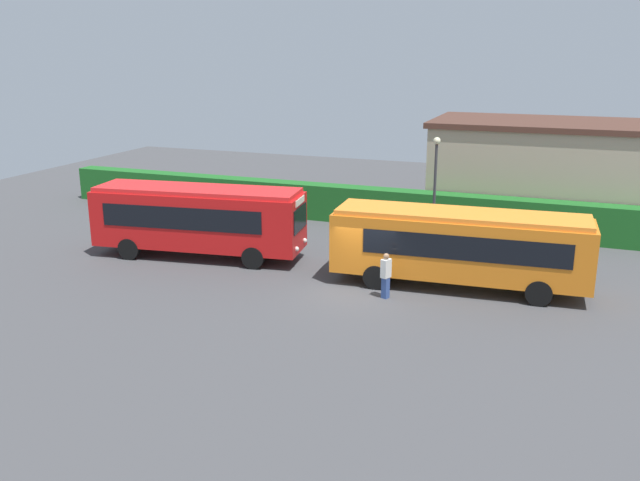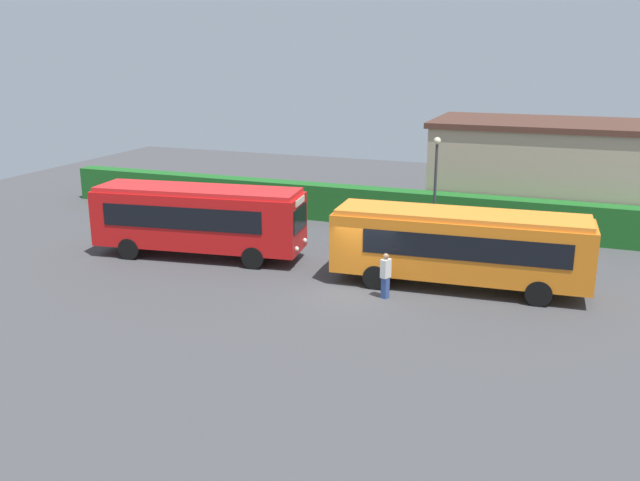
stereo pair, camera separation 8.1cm
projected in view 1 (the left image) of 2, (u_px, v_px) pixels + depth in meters
The scene contains 10 objects.
ground_plane at pixel (361, 292), 27.26m from camera, with size 64.00×64.00×0.00m, color #424244.
bus_red at pixel (199, 217), 31.39m from camera, with size 9.94×3.76×3.27m.
bus_orange at pixel (459, 244), 27.34m from camera, with size 10.36×3.18×3.14m.
person_left at pixel (182, 222), 34.60m from camera, with size 0.55×0.43×1.67m.
person_center at pixel (211, 224), 33.79m from camera, with size 0.41×0.53×1.82m.
person_right at pixel (419, 237), 31.73m from camera, with size 0.40×0.51×1.76m.
person_far at pixel (386, 274), 26.39m from camera, with size 0.38×0.45×1.81m.
hedge_row at pixel (422, 210), 36.66m from camera, with size 44.00×1.16×1.97m, color #1C5E20.
depot_building at pixel (537, 171), 37.92m from camera, with size 11.46×6.96×5.54m.
lamppost at pixel (435, 176), 33.81m from camera, with size 0.36×0.36×5.17m.
Camera 1 is at (7.61, -24.56, 9.43)m, focal length 38.49 mm.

